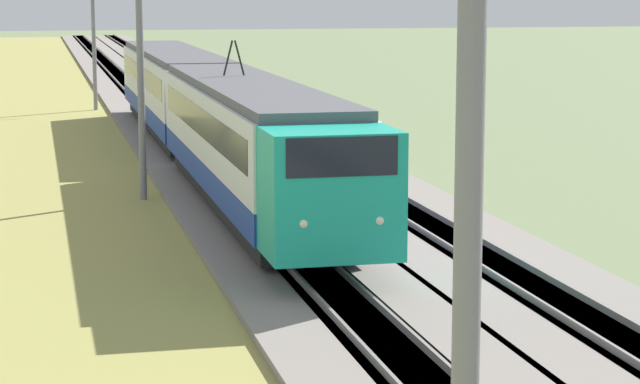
# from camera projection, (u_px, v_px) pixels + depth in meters

# --- Properties ---
(ballast_main) EXTENTS (240.00, 4.40, 0.30)m
(ballast_main) POSITION_uv_depth(u_px,v_px,m) (178.00, 139.00, 53.76)
(ballast_main) COLOR gray
(ballast_main) RESTS_ON ground
(ballast_adjacent) EXTENTS (240.00, 4.40, 0.30)m
(ballast_adjacent) POSITION_uv_depth(u_px,v_px,m) (275.00, 137.00, 54.70)
(ballast_adjacent) COLOR gray
(ballast_adjacent) RESTS_ON ground
(track_main) EXTENTS (240.00, 1.57, 0.45)m
(track_main) POSITION_uv_depth(u_px,v_px,m) (178.00, 139.00, 53.76)
(track_main) COLOR #4C4238
(track_main) RESTS_ON ground
(track_adjacent) EXTENTS (240.00, 1.57, 0.45)m
(track_adjacent) POSITION_uv_depth(u_px,v_px,m) (275.00, 137.00, 54.70)
(track_adjacent) COLOR #4C4238
(track_adjacent) RESTS_ON ground
(grass_verge) EXTENTS (240.00, 9.57, 0.12)m
(grass_verge) POSITION_uv_depth(u_px,v_px,m) (44.00, 145.00, 52.53)
(grass_verge) COLOR #99934C
(grass_verge) RESTS_ON ground
(passenger_train) EXTENTS (40.92, 2.91, 5.02)m
(passenger_train) POSITION_uv_depth(u_px,v_px,m) (205.00, 107.00, 45.04)
(passenger_train) COLOR #19A88E
(passenger_train) RESTS_ON ground
(catenary_mast_near) EXTENTS (0.22, 2.56, 7.63)m
(catenary_mast_near) POSITION_uv_depth(u_px,v_px,m) (474.00, 333.00, 9.60)
(catenary_mast_near) COLOR slate
(catenary_mast_near) RESTS_ON ground
(catenary_mast_mid) EXTENTS (0.22, 2.56, 8.04)m
(catenary_mast_mid) POSITION_uv_depth(u_px,v_px,m) (143.00, 69.00, 38.02)
(catenary_mast_mid) COLOR slate
(catenary_mast_mid) RESTS_ON ground
(catenary_mast_far) EXTENTS (0.22, 2.56, 7.49)m
(catenary_mast_far) POSITION_uv_depth(u_px,v_px,m) (95.00, 40.00, 66.53)
(catenary_mast_far) COLOR slate
(catenary_mast_far) RESTS_ON ground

